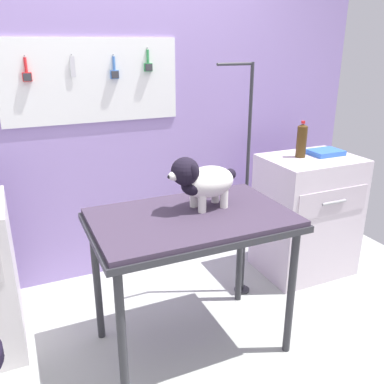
{
  "coord_description": "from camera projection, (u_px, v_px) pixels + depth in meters",
  "views": [
    {
      "loc": [
        -0.72,
        -1.65,
        1.7
      ],
      "look_at": [
        0.12,
        0.22,
        0.96
      ],
      "focal_mm": 38.57,
      "sensor_mm": 36.0,
      "label": 1
    }
  ],
  "objects": [
    {
      "name": "supply_tray",
      "position": [
        325.0,
        152.0,
        3.07
      ],
      "size": [
        0.24,
        0.18,
        0.04
      ],
      "color": "blue",
      "rests_on": "cabinet_right"
    },
    {
      "name": "soda_bottle",
      "position": [
        302.0,
        140.0,
        2.98
      ],
      "size": [
        0.07,
        0.07,
        0.26
      ],
      "color": "#442E11",
      "rests_on": "cabinet_right"
    },
    {
      "name": "grooming_arm",
      "position": [
        245.0,
        195.0,
        2.76
      ],
      "size": [
        0.3,
        0.11,
        1.6
      ],
      "color": "#2D2D33",
      "rests_on": "ground"
    },
    {
      "name": "grooming_table",
      "position": [
        192.0,
        228.0,
        2.23
      ],
      "size": [
        1.09,
        0.68,
        0.84
      ],
      "color": "#2D2D33",
      "rests_on": "ground"
    },
    {
      "name": "dog",
      "position": [
        202.0,
        180.0,
        2.23
      ],
      "size": [
        0.43,
        0.22,
        0.31
      ],
      "color": "white",
      "rests_on": "grooming_table"
    },
    {
      "name": "rear_wall_panel",
      "position": [
        117.0,
        124.0,
        2.97
      ],
      "size": [
        4.0,
        0.11,
        2.3
      ],
      "color": "#997FC2",
      "rests_on": "ground"
    },
    {
      "name": "cabinet_right",
      "position": [
        306.0,
        215.0,
        3.16
      ],
      "size": [
        0.68,
        0.54,
        0.92
      ],
      "color": "silver",
      "rests_on": "ground"
    },
    {
      "name": "ground",
      "position": [
        189.0,
        375.0,
        2.28
      ],
      "size": [
        4.4,
        4.0,
        0.04
      ],
      "primitive_type": "cube",
      "color": "#A7ABA3"
    }
  ]
}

